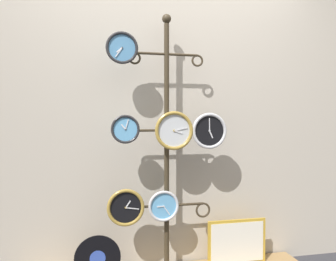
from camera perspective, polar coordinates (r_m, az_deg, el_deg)
The scene contains 10 objects.
shop_wall at distance 2.68m, azimuth -0.95°, elevation 5.58°, with size 4.40×0.04×2.80m.
display_stand at distance 2.58m, azimuth -0.24°, elevation -11.47°, with size 0.71×0.42×2.03m.
clock_top_left at distance 2.43m, azimuth -8.03°, elevation 14.05°, with size 0.23×0.04×0.23m.
clock_middle_left at distance 2.37m, azimuth -7.45°, elevation 0.22°, with size 0.21×0.04×0.21m.
clock_middle_center at distance 2.43m, azimuth 1.06°, elevation -0.03°, with size 0.29×0.04×0.29m.
clock_middle_right at distance 2.51m, azimuth 7.19°, elevation -0.07°, with size 0.28×0.04×0.28m.
clock_bottom_left at distance 2.46m, azimuth -7.38°, elevation -13.15°, with size 0.27×0.04×0.27m.
clock_bottom_center at distance 2.51m, azimuth -0.78°, elevation -13.00°, with size 0.23×0.04×0.23m.
vinyl_record at distance 2.59m, azimuth -12.16°, elevation -20.91°, with size 0.33×0.01×0.33m.
picture_frame at distance 2.84m, azimuth 11.92°, elevation -18.47°, with size 0.49×0.02×0.36m.
Camera 1 is at (-0.52, -2.05, 1.22)m, focal length 35.00 mm.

